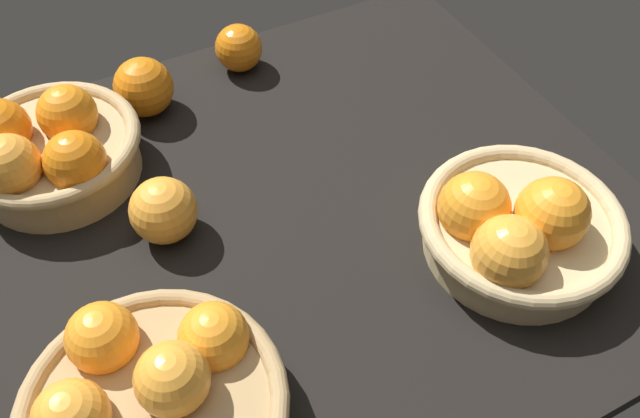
{
  "coord_description": "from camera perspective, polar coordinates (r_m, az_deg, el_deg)",
  "views": [
    {
      "loc": [
        -19.25,
        -46.7,
        64.26
      ],
      "look_at": [
        2.96,
        -3.5,
        7.0
      ],
      "focal_mm": 37.34,
      "sensor_mm": 36.0,
      "label": 1
    }
  ],
  "objects": [
    {
      "name": "loose_orange_back_gap",
      "position": [
        0.99,
        -6.99,
        13.53
      ],
      "size": [
        6.82,
        6.82,
        6.82
      ],
      "primitive_type": "sphere",
      "color": "orange",
      "rests_on": "market_tray"
    },
    {
      "name": "basket_far_left",
      "position": [
        0.87,
        -22.17,
        4.74
      ],
      "size": [
        21.66,
        21.66,
        10.93
      ],
      "color": "tan",
      "rests_on": "market_tray"
    },
    {
      "name": "loose_orange_side_gap",
      "position": [
        0.93,
        -14.88,
        10.06
      ],
      "size": [
        8.0,
        8.0,
        8.0
      ],
      "primitive_type": "sphere",
      "color": "orange",
      "rests_on": "market_tray"
    },
    {
      "name": "market_tray",
      "position": [
        0.81,
        -3.01,
        -1.58
      ],
      "size": [
        84.0,
        72.0,
        3.0
      ],
      "primitive_type": "cube",
      "color": "black",
      "rests_on": "ground"
    },
    {
      "name": "basket_near_right",
      "position": [
        0.76,
        16.52,
        -1.55
      ],
      "size": [
        22.98,
        22.98,
        11.16
      ],
      "color": "tan",
      "rests_on": "market_tray"
    },
    {
      "name": "basket_near_left",
      "position": [
        0.65,
        -14.26,
        -15.64
      ],
      "size": [
        24.83,
        24.83,
        10.28
      ],
      "color": "tan",
      "rests_on": "market_tray"
    },
    {
      "name": "loose_orange_front_gap",
      "position": [
        0.77,
        -13.27,
        -0.13
      ],
      "size": [
        7.75,
        7.75,
        7.75
      ],
      "primitive_type": "sphere",
      "color": "#F49E33",
      "rests_on": "market_tray"
    }
  ]
}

